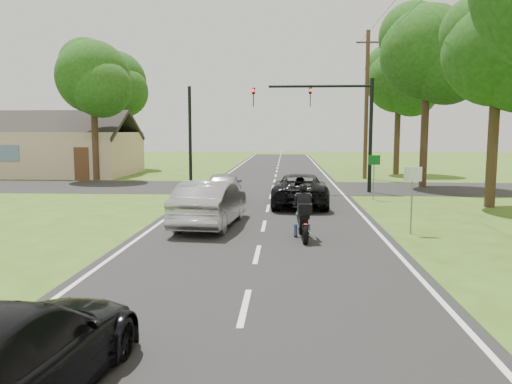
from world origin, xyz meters
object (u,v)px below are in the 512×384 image
(motorcycle_rider, at_px, (303,218))
(dark_suv, at_px, (300,189))
(silver_sedan, at_px, (210,203))
(silver_suv, at_px, (224,187))
(sign_green, at_px, (374,166))
(dark_car_behind, at_px, (9,357))
(sign_white, at_px, (413,184))
(traffic_signal, at_px, (335,114))
(utility_pole_far, at_px, (366,104))

(motorcycle_rider, relative_size, dark_suv, 0.39)
(silver_sedan, xyz_separation_m, silver_suv, (-0.29, 5.94, -0.08))
(sign_green, bearing_deg, dark_car_behind, -111.52)
(dark_car_behind, distance_m, sign_white, 12.73)
(traffic_signal, height_order, sign_green, traffic_signal)
(motorcycle_rider, relative_size, dark_car_behind, 0.45)
(traffic_signal, xyz_separation_m, sign_white, (1.36, -11.02, -2.54))
(silver_suv, relative_size, dark_car_behind, 0.94)
(utility_pole_far, xyz_separation_m, sign_green, (-1.30, -11.02, -3.49))
(dark_car_behind, bearing_deg, motorcycle_rider, -107.12)
(motorcycle_rider, distance_m, utility_pole_far, 21.13)
(silver_suv, relative_size, sign_green, 1.95)
(dark_car_behind, bearing_deg, dark_suv, -98.78)
(motorcycle_rider, distance_m, silver_suv, 8.59)
(sign_white, height_order, sign_green, same)
(dark_suv, distance_m, silver_sedan, 6.00)
(utility_pole_far, bearing_deg, motorcycle_rider, -103.80)
(traffic_signal, relative_size, utility_pole_far, 0.64)
(dark_suv, distance_m, dark_car_behind, 16.95)
(dark_suv, height_order, dark_car_behind, dark_suv)
(dark_suv, distance_m, sign_white, 6.92)
(dark_car_behind, distance_m, sign_green, 19.93)
(silver_sedan, relative_size, sign_white, 2.24)
(silver_sedan, bearing_deg, dark_car_behind, 92.39)
(traffic_signal, distance_m, utility_pole_far, 8.55)
(motorcycle_rider, height_order, silver_sedan, motorcycle_rider)
(sign_white, xyz_separation_m, sign_green, (0.20, 8.00, 0.00))
(silver_suv, relative_size, utility_pole_far, 0.41)
(traffic_signal, bearing_deg, silver_sedan, -117.03)
(dark_suv, xyz_separation_m, traffic_signal, (1.97, 5.01, 3.42))
(silver_sedan, bearing_deg, motorcycle_rider, 152.96)
(motorcycle_rider, distance_m, sign_green, 9.79)
(traffic_signal, relative_size, sign_green, 3.00)
(dark_suv, relative_size, silver_sedan, 1.07)
(motorcycle_rider, distance_m, dark_suv, 7.05)
(silver_sedan, distance_m, utility_pole_far, 20.26)
(silver_suv, bearing_deg, utility_pole_far, -129.53)
(traffic_signal, bearing_deg, silver_suv, -142.59)
(motorcycle_rider, height_order, sign_green, sign_green)
(silver_sedan, distance_m, sign_white, 6.63)
(silver_sedan, relative_size, utility_pole_far, 0.48)
(silver_suv, distance_m, traffic_signal, 7.66)
(motorcycle_rider, bearing_deg, dark_car_behind, -114.75)
(silver_sedan, bearing_deg, sign_green, -128.13)
(utility_pole_far, bearing_deg, dark_car_behind, -106.24)
(silver_suv, distance_m, utility_pole_far, 15.36)
(dark_car_behind, bearing_deg, silver_sedan, -88.87)
(dark_suv, bearing_deg, silver_suv, -12.33)
(utility_pole_far, bearing_deg, silver_suv, -124.32)
(dark_car_behind, xyz_separation_m, traffic_signal, (5.74, 21.54, 3.49))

